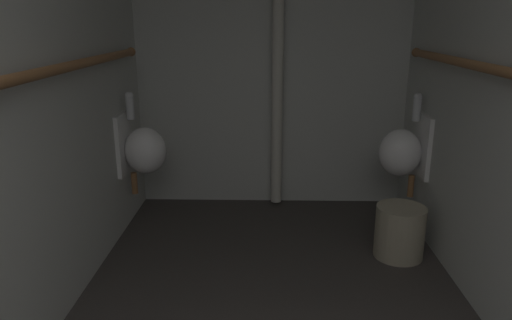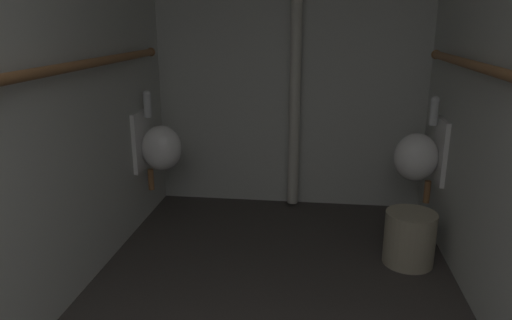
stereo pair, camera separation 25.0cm
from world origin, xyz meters
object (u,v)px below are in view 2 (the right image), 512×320
urinal_left_mid (159,146)px  urinal_right_mid (419,156)px  standpipe_back_wall (296,37)px  waste_bin (410,238)px

urinal_left_mid → urinal_right_mid: same height
urinal_right_mid → standpipe_back_wall: standpipe_back_wall is taller
standpipe_back_wall → waste_bin: standpipe_back_wall is taller
urinal_left_mid → standpipe_back_wall: bearing=24.9°
urinal_left_mid → waste_bin: 1.86m
standpipe_back_wall → waste_bin: size_ratio=7.86×
urinal_right_mid → waste_bin: (-0.10, -0.43, -0.42)m
urinal_right_mid → standpipe_back_wall: 1.27m
standpipe_back_wall → waste_bin: bearing=-48.9°
urinal_right_mid → waste_bin: 0.61m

